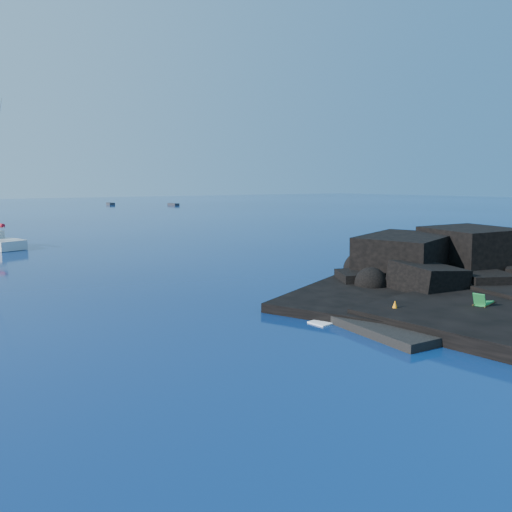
{
  "coord_description": "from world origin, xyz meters",
  "views": [
    {
      "loc": [
        -14.42,
        -12.49,
        6.0
      ],
      "look_at": [
        1.66,
        9.59,
        2.0
      ],
      "focal_mm": 35.0,
      "sensor_mm": 36.0,
      "label": 1
    }
  ],
  "objects_px": {
    "marker_cone": "(395,307)",
    "distant_boat_b": "(173,205)",
    "sunbather": "(416,315)",
    "deck_chair": "(484,300)",
    "distant_boat_a": "(111,205)"
  },
  "relations": [
    {
      "from": "sunbather",
      "to": "marker_cone",
      "type": "bearing_deg",
      "value": 101.14
    },
    {
      "from": "deck_chair",
      "to": "distant_boat_b",
      "type": "relative_size",
      "value": 0.31
    },
    {
      "from": "deck_chair",
      "to": "distant_boat_b",
      "type": "height_order",
      "value": "deck_chair"
    },
    {
      "from": "sunbather",
      "to": "distant_boat_b",
      "type": "height_order",
      "value": "sunbather"
    },
    {
      "from": "marker_cone",
      "to": "distant_boat_b",
      "type": "bearing_deg",
      "value": 67.87
    },
    {
      "from": "distant_boat_a",
      "to": "sunbather",
      "type": "bearing_deg",
      "value": -96.81
    },
    {
      "from": "distant_boat_b",
      "to": "distant_boat_a",
      "type": "bearing_deg",
      "value": 132.66
    },
    {
      "from": "marker_cone",
      "to": "sunbather",
      "type": "bearing_deg",
      "value": -83.84
    },
    {
      "from": "sunbather",
      "to": "marker_cone",
      "type": "distance_m",
      "value": 1.03
    },
    {
      "from": "deck_chair",
      "to": "marker_cone",
      "type": "height_order",
      "value": "deck_chair"
    },
    {
      "from": "sunbather",
      "to": "distant_boat_a",
      "type": "relative_size",
      "value": 0.34
    },
    {
      "from": "distant_boat_b",
      "to": "marker_cone",
      "type": "bearing_deg",
      "value": -112.72
    },
    {
      "from": "distant_boat_a",
      "to": "distant_boat_b",
      "type": "relative_size",
      "value": 1.05
    },
    {
      "from": "distant_boat_a",
      "to": "distant_boat_b",
      "type": "height_order",
      "value": "distant_boat_a"
    },
    {
      "from": "sunbather",
      "to": "distant_boat_b",
      "type": "distance_m",
      "value": 119.39
    }
  ]
}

